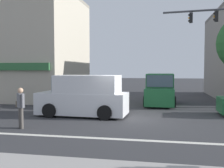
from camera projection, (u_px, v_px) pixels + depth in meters
name	position (u px, v px, depth m)	size (l,w,h in m)	color
ground_plane	(124.00, 120.00, 12.53)	(120.00, 120.00, 0.00)	#333335
lane_marking_stripe	(110.00, 139.00, 9.09)	(9.00, 0.24, 0.01)	silver
building_left_block	(5.00, 48.00, 22.62)	(12.78, 8.87, 8.56)	#B7AD99
utility_pole_near_left	(24.00, 47.00, 19.38)	(1.40, 0.22, 7.90)	brown
van_crossing_center	(84.00, 97.00, 13.56)	(4.67, 2.18, 2.11)	silver
van_crossing_rightbound	(160.00, 90.00, 18.14)	(2.13, 4.64, 2.11)	#1E6033
pedestrian_mid_crossing	(21.00, 105.00, 10.69)	(0.56, 0.61, 1.67)	#4C4742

